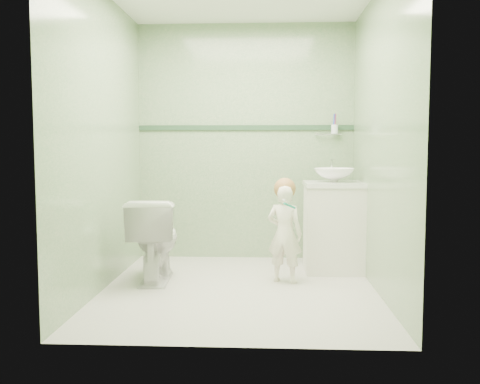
{
  "coord_description": "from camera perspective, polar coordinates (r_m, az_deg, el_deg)",
  "views": [
    {
      "loc": [
        0.22,
        -4.19,
        1.15
      ],
      "look_at": [
        0.0,
        0.15,
        0.78
      ],
      "focal_mm": 39.52,
      "sensor_mm": 36.0,
      "label": 1
    }
  ],
  "objects": [
    {
      "name": "counter",
      "position": [
        4.94,
        10.1,
        0.84
      ],
      "size": [
        0.54,
        0.52,
        0.04
      ],
      "primitive_type": "cube",
      "color": "white",
      "rests_on": "vanity"
    },
    {
      "name": "toddler",
      "position": [
        4.5,
        4.84,
        -4.53
      ],
      "size": [
        0.35,
        0.29,
        0.83
      ],
      "primitive_type": "imported",
      "rotation": [
        0.0,
        0.0,
        2.81
      ],
      "color": "white",
      "rests_on": "ground"
    },
    {
      "name": "vanity",
      "position": [
        4.99,
        10.03,
        -3.86
      ],
      "size": [
        0.52,
        0.5,
        0.8
      ],
      "primitive_type": "cube",
      "color": "white",
      "rests_on": "ground"
    },
    {
      "name": "trim_stripe",
      "position": [
        5.44,
        0.59,
        6.97
      ],
      "size": [
        2.2,
        0.02,
        0.05
      ],
      "primitive_type": "cube",
      "color": "#2A4931",
      "rests_on": "room_shell"
    },
    {
      "name": "teal_toothbrush",
      "position": [
        4.33,
        5.32,
        -1.41
      ],
      "size": [
        0.11,
        0.14,
        0.08
      ],
      "color": "#168D74",
      "rests_on": "toddler"
    },
    {
      "name": "room_shell",
      "position": [
        4.2,
        -0.1,
        5.55
      ],
      "size": [
        2.5,
        2.54,
        2.4
      ],
      "color": "gray",
      "rests_on": "ground"
    },
    {
      "name": "basin",
      "position": [
        4.94,
        10.12,
        1.82
      ],
      "size": [
        0.37,
        0.37,
        0.13
      ],
      "primitive_type": "imported",
      "color": "white",
      "rests_on": "counter"
    },
    {
      "name": "ground",
      "position": [
        4.35,
        -0.1,
        -10.45
      ],
      "size": [
        2.5,
        2.5,
        0.0
      ],
      "primitive_type": "plane",
      "color": "beige",
      "rests_on": "ground"
    },
    {
      "name": "toilet",
      "position": [
        4.61,
        -9.19,
        -5.08
      ],
      "size": [
        0.44,
        0.72,
        0.72
      ],
      "primitive_type": "imported",
      "rotation": [
        0.0,
        0.0,
        3.2
      ],
      "color": "white",
      "rests_on": "ground"
    },
    {
      "name": "hair_cap",
      "position": [
        4.48,
        4.87,
        0.36
      ],
      "size": [
        0.19,
        0.19,
        0.19
      ],
      "primitive_type": "sphere",
      "color": "#9F6C3A",
      "rests_on": "toddler"
    },
    {
      "name": "cup_holder",
      "position": [
        5.42,
        10.1,
        6.69
      ],
      "size": [
        0.26,
        0.07,
        0.21
      ],
      "color": "silver",
      "rests_on": "room_shell"
    },
    {
      "name": "faucet",
      "position": [
        5.12,
        9.87,
        2.82
      ],
      "size": [
        0.03,
        0.13,
        0.18
      ],
      "color": "silver",
      "rests_on": "counter"
    }
  ]
}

